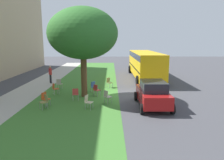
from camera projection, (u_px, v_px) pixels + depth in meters
ground at (121, 96)px, 15.80m from camera, size 80.00×80.00×0.00m
grass_verge at (79, 96)px, 15.78m from camera, size 48.00×6.00×0.01m
sidewalk_strip at (21, 96)px, 15.76m from camera, size 48.00×2.80×0.01m
street_tree at (83, 34)px, 14.77m from camera, size 4.98×4.98×6.44m
chair_0 at (45, 98)px, 13.22m from camera, size 0.55×0.56×0.88m
chair_1 at (55, 88)px, 16.03m from camera, size 0.57×0.58×0.88m
chair_2 at (109, 82)px, 18.44m from camera, size 0.59×0.59×0.88m
chair_3 at (45, 101)px, 12.60m from camera, size 0.59×0.59×0.88m
chair_4 at (59, 83)px, 17.79m from camera, size 0.46×0.46×0.88m
chair_5 at (88, 101)px, 12.54m from camera, size 0.53×0.54×0.88m
chair_6 at (107, 96)px, 13.73m from camera, size 0.58×0.58×0.88m
chair_7 at (75, 93)px, 14.35m from camera, size 0.48×0.47×0.88m
chair_8 at (94, 86)px, 16.65m from camera, size 0.59×0.59×0.88m
chair_9 at (96, 89)px, 15.58m from camera, size 0.59×0.59×0.88m
parked_car at (153, 94)px, 13.00m from camera, size 3.70×1.92×1.65m
school_bus at (145, 62)px, 22.78m from camera, size 10.40×2.80×2.88m
pedestrian_0 at (50, 74)px, 20.25m from camera, size 0.41×0.37×1.69m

